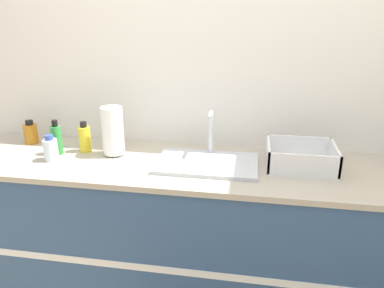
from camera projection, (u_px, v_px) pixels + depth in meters
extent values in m
cube|color=silver|center=(194.00, 75.00, 2.19)|extent=(4.90, 0.06, 2.60)
cube|color=#33517A|center=(184.00, 236.00, 2.17)|extent=(2.50, 0.63, 0.86)
cube|color=white|center=(173.00, 270.00, 1.88)|extent=(2.50, 0.01, 0.04)
cube|color=#B2A893|center=(184.00, 165.00, 2.02)|extent=(2.52, 0.65, 0.03)
cube|color=silver|center=(207.00, 163.00, 1.97)|extent=(0.53, 0.34, 0.02)
cylinder|color=silver|center=(211.00, 132.00, 2.07)|extent=(0.02, 0.02, 0.23)
cylinder|color=silver|center=(210.00, 115.00, 1.98)|extent=(0.02, 0.11, 0.02)
cylinder|color=#4C4C51|center=(115.00, 154.00, 2.12)|extent=(0.09, 0.09, 0.01)
cylinder|color=white|center=(113.00, 131.00, 2.07)|extent=(0.12, 0.12, 0.27)
cube|color=white|center=(300.00, 166.00, 1.95)|extent=(0.35, 0.29, 0.01)
cube|color=white|center=(304.00, 166.00, 1.80)|extent=(0.35, 0.01, 0.11)
cube|color=white|center=(298.00, 146.00, 2.06)|extent=(0.35, 0.01, 0.11)
cube|color=white|center=(268.00, 153.00, 1.95)|extent=(0.01, 0.29, 0.11)
cube|color=white|center=(335.00, 157.00, 1.90)|extent=(0.01, 0.29, 0.11)
cylinder|color=#2D8C3D|center=(57.00, 140.00, 2.10)|extent=(0.06, 0.06, 0.16)
cylinder|color=black|center=(55.00, 123.00, 2.07)|extent=(0.03, 0.03, 0.04)
cylinder|color=silver|center=(51.00, 150.00, 2.02)|extent=(0.08, 0.08, 0.12)
cylinder|color=#334C9E|center=(49.00, 137.00, 2.00)|extent=(0.04, 0.04, 0.03)
cylinder|color=yellow|center=(85.00, 139.00, 2.15)|extent=(0.07, 0.07, 0.15)
cylinder|color=black|center=(83.00, 124.00, 2.11)|extent=(0.04, 0.04, 0.03)
cylinder|color=#B26B19|center=(31.00, 134.00, 2.29)|extent=(0.08, 0.08, 0.12)
cylinder|color=black|center=(29.00, 123.00, 2.26)|extent=(0.04, 0.04, 0.03)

